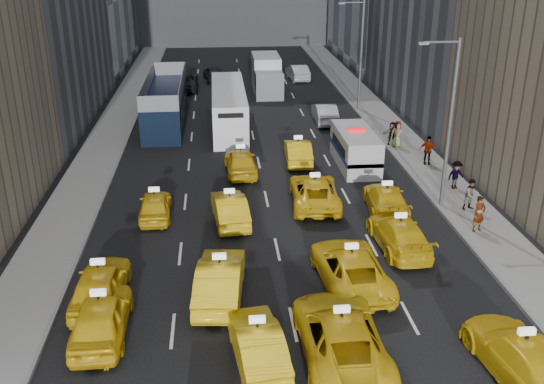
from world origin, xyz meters
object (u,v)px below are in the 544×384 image
Objects in this scene: nypd_van at (355,149)px; double_decker at (166,101)px; pedestrian_0 at (479,214)px; city_bus at (229,108)px; box_truck at (267,75)px.

double_decker reaches higher than nypd_van.
pedestrian_0 is (3.87, -10.13, -0.04)m from nypd_van.
city_bus reaches higher than nypd_van.
box_truck is at bearing 63.97° from city_bus.
nypd_van is at bearing -74.75° from box_truck.
box_truck reaches higher than city_bus.
nypd_van is 0.80× the size of box_truck.
pedestrian_0 is (16.50, -21.22, -0.71)m from double_decker.
double_decker is at bearing -127.60° from box_truck.
double_decker is 1.03× the size of city_bus.
double_decker reaches higher than pedestrian_0.
pedestrian_0 is (11.63, -19.63, -0.45)m from city_bus.
double_decker reaches higher than box_truck.
double_decker is 6.80× the size of pedestrian_0.
nypd_van is 12.27m from city_bus.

